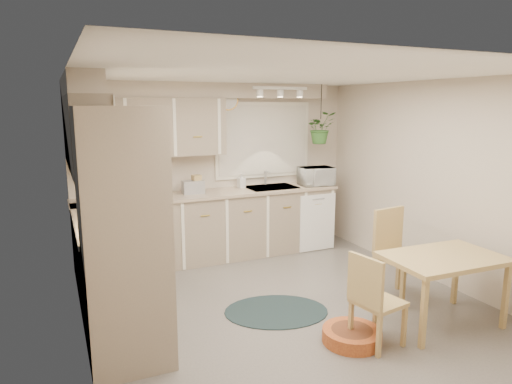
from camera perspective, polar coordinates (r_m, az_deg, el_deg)
floor at (r=5.01m, az=3.79°, el=-14.07°), size 4.20×4.20×0.00m
ceiling at (r=4.56m, az=4.17°, el=14.49°), size 4.20×4.20×0.00m
wall_back at (r=6.54m, az=-4.74°, el=2.81°), size 4.00×0.04×2.40m
wall_front at (r=3.01m, az=23.31°, el=-7.58°), size 4.00×0.04×2.40m
wall_left at (r=4.11m, az=-21.49°, el=-2.68°), size 0.04×4.20×2.40m
wall_right at (r=5.84m, az=21.56°, el=1.13°), size 0.04×4.20×2.40m
base_cab_left at (r=5.17m, az=-18.09°, el=-8.41°), size 0.60×1.85×0.90m
base_cab_back at (r=6.34m, az=-5.44°, el=-4.37°), size 3.60×0.60×0.90m
counter_left at (r=5.04m, az=-18.28°, el=-3.34°), size 0.64×1.89×0.04m
counter_back at (r=6.23m, az=-5.48°, el=-0.22°), size 3.64×0.64×0.04m
oven_stack at (r=3.81m, az=-16.13°, el=-5.71°), size 0.65×0.65×2.10m
wall_oven_face at (r=3.86m, az=-11.42°, el=-5.26°), size 0.02×0.56×0.58m
upper_cab_left at (r=5.02m, az=-20.59°, el=6.93°), size 0.35×2.00×0.75m
upper_cab_back at (r=6.05m, az=-13.32°, el=7.86°), size 2.00×0.35×0.75m
soffit_left at (r=5.02m, az=-21.25°, el=12.32°), size 0.30×2.00×0.20m
soffit_back at (r=6.27m, az=-6.20°, el=12.52°), size 3.60×0.30×0.20m
cooktop at (r=4.48m, az=-17.38°, el=-4.70°), size 0.52×0.58×0.02m
range_hood at (r=4.39m, az=-17.97°, el=1.03°), size 0.40×0.60×0.14m
window_blinds at (r=6.73m, az=0.95°, el=6.50°), size 1.40×0.02×1.00m
window_frame at (r=6.74m, az=0.91°, el=6.50°), size 1.50×0.02×1.10m
sink at (r=6.58m, az=1.93°, el=0.24°), size 0.70×0.48×0.10m
dishwasher_front at (r=6.70m, az=7.70°, el=-3.81°), size 0.58×0.02×0.83m
track_light_bar at (r=6.25m, az=3.05°, el=12.85°), size 0.80×0.04×0.04m
wall_clock at (r=6.50m, az=-3.52°, el=11.44°), size 0.30×0.03×0.30m
dining_table at (r=4.85m, az=22.17°, el=-11.27°), size 1.13×0.78×0.69m
chair_left at (r=4.26m, az=15.06°, el=-12.81°), size 0.46×0.46×0.85m
chair_back at (r=5.26m, az=17.78°, el=-7.58°), size 0.52×0.52×0.99m
braided_rug at (r=4.89m, az=2.54°, el=-14.66°), size 1.28×1.11×0.01m
pet_bed at (r=4.39m, az=11.89°, el=-17.18°), size 0.63×0.63×0.12m
microwave at (r=6.79m, az=7.54°, el=2.22°), size 0.50×0.30×0.33m
soap_bottle at (r=6.53m, az=-1.85°, el=0.96°), size 0.13×0.22×0.10m
hanging_plant at (r=6.75m, az=8.06°, el=7.51°), size 0.48×0.52×0.36m
coffee_maker at (r=5.98m, az=-13.68°, el=0.94°), size 0.20×0.24×0.34m
toaster at (r=6.16m, az=-7.86°, el=0.62°), size 0.29×0.17×0.17m
knife_block at (r=6.20m, az=-7.43°, el=1.02°), size 0.12×0.12×0.24m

